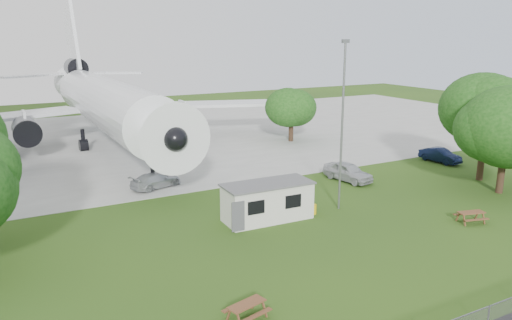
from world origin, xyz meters
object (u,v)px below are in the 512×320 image
airliner (105,101)px  site_cabin (268,201)px  picnic_east (470,222)px  picnic_west (247,319)px

airliner → site_cabin: (4.51, -29.07, -3.96)m
site_cabin → picnic_east: (11.85, -7.12, -1.31)m
airliner → picnic_east: 40.06m
site_cabin → picnic_east: bearing=-31.0°
airliner → picnic_east: (16.36, -36.18, -5.27)m
airliner → picnic_west: (-2.51, -39.48, -5.27)m
picnic_west → picnic_east: bearing=-3.9°
airliner → picnic_east: bearing=-65.7°
site_cabin → picnic_west: 12.63m
picnic_west → picnic_east: 19.16m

